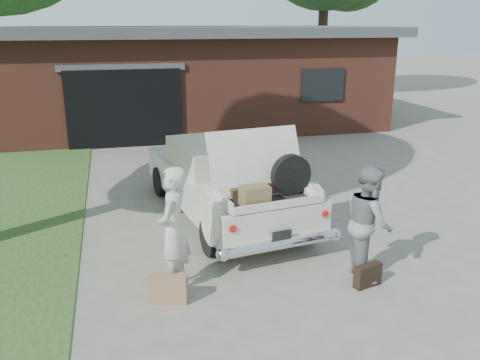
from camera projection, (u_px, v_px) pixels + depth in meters
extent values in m
plane|color=gray|center=(250.00, 261.00, 7.67)|extent=(90.00, 90.00, 0.00)
cube|color=brown|center=(192.00, 79.00, 18.10)|extent=(12.00, 7.00, 3.00)
cube|color=#4C4C51|center=(190.00, 31.00, 17.60)|extent=(12.80, 7.80, 0.30)
cube|color=black|center=(124.00, 108.00, 14.43)|extent=(3.20, 0.30, 2.20)
cube|color=#4C4C51|center=(122.00, 67.00, 14.03)|extent=(3.50, 0.12, 0.18)
cube|color=black|center=(322.00, 85.00, 15.63)|extent=(1.40, 0.08, 1.00)
cylinder|color=#38281E|center=(322.00, 36.00, 23.46)|extent=(0.44, 0.44, 5.69)
cube|color=silver|center=(224.00, 185.00, 9.37)|extent=(2.39, 4.76, 0.59)
cube|color=beige|center=(218.00, 154.00, 9.45)|extent=(1.76, 2.02, 0.47)
cube|color=black|center=(203.00, 145.00, 10.22)|extent=(1.41, 0.28, 0.40)
cube|color=black|center=(236.00, 167.00, 8.69)|extent=(1.41, 0.28, 0.40)
cylinder|color=black|center=(211.00, 237.00, 7.79)|extent=(0.29, 0.62, 0.60)
cylinder|color=black|center=(303.00, 221.00, 8.38)|extent=(0.29, 0.62, 0.60)
cylinder|color=black|center=(161.00, 181.00, 10.51)|extent=(0.29, 0.62, 0.60)
cylinder|color=black|center=(232.00, 173.00, 11.10)|extent=(0.29, 0.62, 0.60)
cylinder|color=silver|center=(281.00, 244.00, 7.39)|extent=(1.87, 0.44, 0.16)
cylinder|color=#A5140F|center=(232.00, 228.00, 7.06)|extent=(0.12, 0.11, 0.11)
cylinder|color=#A5140F|center=(324.00, 213.00, 7.62)|extent=(0.12, 0.11, 0.11)
cube|color=black|center=(282.00, 236.00, 7.33)|extent=(0.31, 0.06, 0.15)
cube|color=black|center=(264.00, 198.00, 7.75)|extent=(1.54, 1.20, 0.04)
cube|color=silver|center=(219.00, 198.00, 7.45)|extent=(0.20, 1.00, 0.16)
cube|color=silver|center=(306.00, 186.00, 7.99)|extent=(0.20, 1.00, 0.16)
cube|color=silver|center=(279.00, 205.00, 7.29)|extent=(1.45, 0.27, 0.11)
cube|color=silver|center=(256.00, 162.00, 7.86)|extent=(1.58, 0.67, 0.98)
cube|color=#48351F|center=(243.00, 191.00, 7.77)|extent=(0.52, 0.38, 0.16)
cube|color=olive|center=(255.00, 196.00, 7.36)|extent=(0.45, 0.33, 0.29)
cube|color=black|center=(268.00, 186.00, 7.99)|extent=(0.57, 0.42, 0.16)
cylinder|color=black|center=(291.00, 175.00, 7.77)|extent=(0.65, 0.24, 0.63)
imported|color=beige|center=(173.00, 229.00, 6.66)|extent=(0.63, 0.73, 1.70)
imported|color=gray|center=(369.00, 222.00, 7.03)|extent=(0.76, 0.89, 1.61)
cube|color=#9F7051|center=(168.00, 289.00, 6.48)|extent=(0.51, 0.29, 0.38)
cube|color=black|center=(368.00, 275.00, 6.90)|extent=(0.43, 0.25, 0.32)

